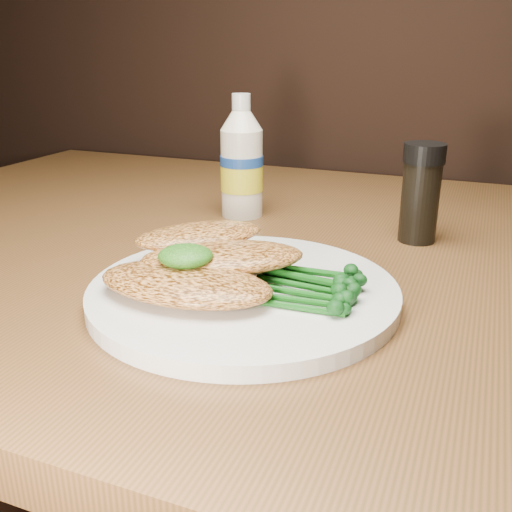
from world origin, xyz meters
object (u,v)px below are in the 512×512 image
at_px(plate, 244,292).
at_px(pepper_grinder, 421,193).
at_px(mayo_bottle, 242,157).
at_px(dining_table, 267,496).

height_order(plate, pepper_grinder, pepper_grinder).
bearing_deg(plate, mayo_bottle, 113.41).
xyz_separation_m(plate, mayo_bottle, (-0.11, 0.25, 0.07)).
bearing_deg(plate, dining_table, 102.96).
distance_m(dining_table, mayo_bottle, 0.47).
distance_m(dining_table, pepper_grinder, 0.46).
bearing_deg(mayo_bottle, plate, -66.59).
relative_size(dining_table, mayo_bottle, 7.70).
distance_m(plate, pepper_grinder, 0.26).
bearing_deg(dining_table, pepper_grinder, 21.29).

